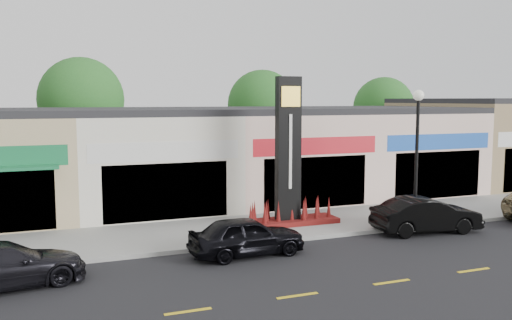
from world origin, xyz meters
The scene contains 15 objects.
ground centered at (0.00, 0.00, 0.00)m, with size 120.00×120.00×0.00m, color black.
sidewalk centered at (0.00, 4.35, 0.07)m, with size 52.00×4.30×0.15m, color gray.
curb centered at (0.00, 2.10, 0.07)m, with size 52.00×0.20×0.15m, color gray.
shop_cream centered at (-1.50, 11.47, 2.40)m, with size 7.00×10.01×4.80m.
shop_pink_w centered at (5.50, 11.47, 2.40)m, with size 7.00×10.01×4.80m.
shop_pink_e centered at (12.50, 11.47, 2.40)m, with size 7.00×10.01×4.80m.
shop_tan centered at (19.50, 11.48, 2.65)m, with size 7.00×10.01×5.30m.
tree_rear_west centered at (-4.00, 19.50, 5.22)m, with size 5.20×5.20×7.83m.
tree_rear_mid centered at (8.00, 19.50, 4.88)m, with size 4.80×4.80×7.29m.
tree_rear_east centered at (18.00, 19.50, 4.63)m, with size 4.60×4.60×6.94m.
lamp_east_near centered at (8.00, 2.50, 3.48)m, with size 0.44×0.44×5.47m.
pylon_sign centered at (3.00, 4.20, 2.27)m, with size 4.20×1.30×6.00m.
car_dark_sedan centered at (-7.38, 0.54, 0.64)m, with size 4.43×1.80×1.29m, color black.
car_black_sedan centered at (0.05, 1.05, 0.67)m, with size 3.92×1.58×1.33m, color black.
car_black_conv centered at (7.74, 1.45, 0.70)m, with size 4.28×1.49×1.41m, color black.
Camera 1 is at (-6.10, -15.65, 5.23)m, focal length 38.00 mm.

